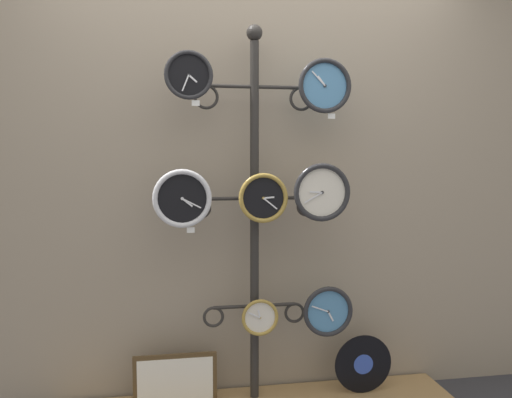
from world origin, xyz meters
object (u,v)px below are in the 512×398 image
object	(u,v)px
clock_bottom_center	(260,317)
picture_frame	(175,379)
clock_middle_center	(263,198)
clock_bottom_right	(328,311)
clock_middle_left	(182,199)
vinyl_record	(363,364)
display_stand	(254,253)
clock_middle_right	(322,192)
clock_top_left	(189,75)
clock_top_right	(325,86)

from	to	relation	value
clock_bottom_center	picture_frame	bearing A→B (deg)	173.32
clock_middle_center	clock_bottom_right	world-z (taller)	clock_middle_center
clock_bottom_center	picture_frame	world-z (taller)	clock_bottom_center
clock_middle_left	vinyl_record	distance (m)	1.39
clock_bottom_right	vinyl_record	size ratio (longest dim) A/B	0.83
display_stand	clock_middle_right	size ratio (longest dim) A/B	6.73
clock_top_left	picture_frame	distance (m)	1.61
picture_frame	clock_middle_center	bearing A→B (deg)	-7.71
clock_top_left	picture_frame	bearing A→B (deg)	133.32
display_stand	vinyl_record	bearing A→B (deg)	-5.63
clock_top_right	vinyl_record	distance (m)	1.57
clock_top_left	clock_middle_left	world-z (taller)	clock_top_left
clock_top_left	clock_top_right	world-z (taller)	clock_top_left
clock_top_left	clock_middle_center	world-z (taller)	clock_top_left
display_stand	vinyl_record	xyz separation A→B (m)	(0.62, -0.06, -0.65)
clock_top_left	clock_bottom_right	distance (m)	1.45
clock_middle_center	picture_frame	bearing A→B (deg)	172.29
clock_top_right	clock_middle_center	world-z (taller)	clock_top_right
clock_bottom_center	picture_frame	xyz separation A→B (m)	(-0.46, 0.05, -0.34)
clock_bottom_center	vinyl_record	size ratio (longest dim) A/B	0.60
picture_frame	clock_top_right	bearing A→B (deg)	-4.29
display_stand	clock_middle_left	bearing A→B (deg)	-163.62
clock_middle_left	clock_top_left	bearing A→B (deg)	2.62
clock_top_right	picture_frame	xyz separation A→B (m)	(-0.80, 0.06, -1.58)
clock_middle_left	clock_middle_center	world-z (taller)	clock_middle_left
vinyl_record	clock_top_left	bearing A→B (deg)	-176.90
display_stand	clock_middle_left	size ratio (longest dim) A/B	6.99
display_stand	clock_middle_left	world-z (taller)	display_stand
clock_middle_left	vinyl_record	bearing A→B (deg)	3.08
clock_bottom_right	vinyl_record	bearing A→B (deg)	11.77
clock_middle_center	clock_bottom_center	size ratio (longest dim) A/B	1.31
clock_top_left	vinyl_record	distance (m)	1.85
clock_bottom_center	clock_bottom_right	size ratio (longest dim) A/B	0.72
clock_top_left	clock_middle_left	xyz separation A→B (m)	(-0.04, -0.00, -0.62)
clock_middle_center	vinyl_record	distance (m)	1.12
clock_top_left	clock_bottom_center	distance (m)	1.32
clock_top_right	clock_bottom_right	size ratio (longest dim) A/B	1.04
clock_middle_center	picture_frame	world-z (taller)	clock_middle_center
clock_middle_center	vinyl_record	world-z (taller)	clock_middle_center
clock_top_right	display_stand	bearing A→B (deg)	167.25
clock_bottom_center	vinyl_record	distance (m)	0.67
clock_middle_left	clock_bottom_right	distance (m)	1.00
vinyl_record	clock_middle_right	bearing A→B (deg)	-169.61
clock_bottom_right	clock_top_left	bearing A→B (deg)	-179.62
clock_top_right	clock_bottom_center	size ratio (longest dim) A/B	1.44
clock_middle_center	clock_middle_right	distance (m)	0.32
clock_bottom_right	clock_middle_center	bearing A→B (deg)	176.38
display_stand	clock_top_left	distance (m)	1.00
clock_middle_left	clock_bottom_right	size ratio (longest dim) A/B	1.08
clock_middle_left	picture_frame	distance (m)	1.00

